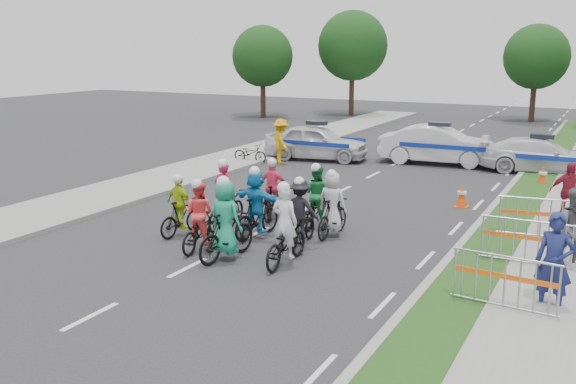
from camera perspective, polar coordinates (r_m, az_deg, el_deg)
The scene contains 31 objects.
ground at distance 14.67m, azimuth -8.92°, elevation -6.70°, with size 90.00×90.00×0.00m, color #28282B.
curb_right at distance 17.07m, azimuth 15.59°, elevation -4.00°, with size 0.20×60.00×0.12m, color gray.
grass_strip at distance 16.95m, azimuth 17.90°, elevation -4.28°, with size 1.20×60.00×0.11m, color #1F4215.
sidewalk_right at distance 16.78m, azimuth 23.97°, elevation -4.93°, with size 2.40×60.00×0.13m, color gray.
sidewalk_left at distance 22.37m, azimuth -14.80°, elevation 0.01°, with size 3.00×60.00×0.13m, color gray.
rider_0 at distance 14.54m, azimuth -0.23°, elevation -4.04°, with size 0.70×1.92×1.95m.
rider_1 at distance 14.90m, azimuth -5.53°, elevation -3.15°, with size 0.91×1.97×2.01m.
rider_2 at distance 15.72m, azimuth -7.83°, elevation -2.77°, with size 0.79×1.80×1.78m.
rider_3 at distance 16.98m, azimuth -9.52°, elevation -1.73°, with size 0.86×1.61×1.66m.
rider_4 at distance 15.91m, azimuth 1.12°, elevation -2.38°, with size 1.02×1.77×1.77m.
rider_5 at distance 16.56m, azimuth -2.83°, elevation -1.40°, with size 1.56×1.86×1.90m.
rider_6 at distance 17.54m, azimuth -5.58°, elevation -1.16°, with size 0.80×1.94×1.94m.
rider_7 at distance 16.70m, azimuth 3.96°, elevation -1.63°, with size 0.77×1.72×1.79m.
rider_8 at distance 17.53m, azimuth 2.57°, elevation -1.02°, with size 0.77×1.78×1.80m.
rider_9 at distance 18.37m, azimuth -1.31°, elevation -0.29°, with size 0.96×1.77×1.80m.
police_car_0 at distance 28.16m, azimuth 2.55°, elevation 4.45°, with size 1.81×4.49×1.53m, color silver.
police_car_1 at distance 27.77m, azimuth 13.24°, elevation 4.08°, with size 1.70×4.87×1.60m, color silver.
police_car_2 at distance 27.13m, azimuth 21.56°, elevation 3.04°, with size 1.88×4.61×1.34m, color silver.
spectator_0 at distance 12.90m, azimuth 22.58°, elevation -5.83°, with size 0.70×0.46×1.91m, color navy.
spectator_1 at distance 15.41m, azimuth 24.20°, elevation -3.09°, with size 0.91×0.71×1.87m, color #525257.
spectator_2 at distance 19.70m, azimuth 23.64°, elevation -0.00°, with size 1.00×0.42×1.71m, color maroon.
marshal_hiviz at distance 27.08m, azimuth -0.64°, elevation 4.52°, with size 1.23×0.70×1.90m, color #D6980B.
barrier_0 at distance 12.63m, azimuth 18.68°, elevation -7.80°, with size 2.00×0.50×1.12m, color #A5A8AD, non-canonical shape.
barrier_1 at distance 15.27m, azimuth 20.37°, elevation -4.37°, with size 2.00×0.50×1.12m, color #A5A8AD, non-canonical shape.
barrier_2 at distance 17.50m, azimuth 21.38°, elevation -2.31°, with size 2.00×0.50×1.12m, color #A5A8AD, non-canonical shape.
cone_0 at distance 20.52m, azimuth 15.19°, elevation -0.36°, with size 0.40×0.40×0.70m.
cone_1 at distance 24.58m, azimuth 21.70°, elevation 1.31°, with size 0.40×0.40×0.70m.
parked_bike at distance 27.50m, azimuth -3.38°, elevation 3.48°, with size 0.54×1.54×0.81m, color black.
tree_0 at distance 44.99m, azimuth -2.26°, elevation 11.96°, with size 4.20×4.20×6.30m.
tree_3 at distance 46.41m, azimuth 5.76°, elevation 12.80°, with size 4.90×4.90×7.35m.
tree_4 at distance 45.38m, azimuth 21.21°, elevation 11.13°, with size 4.20×4.20×6.30m.
Camera 1 is at (8.31, -11.06, 4.86)m, focal length 40.00 mm.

